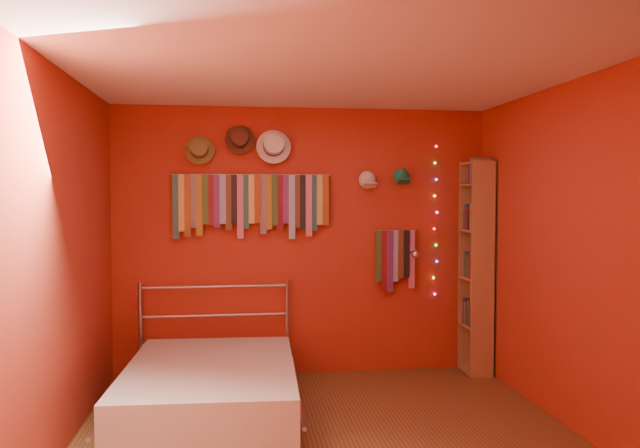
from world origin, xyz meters
name	(u,v)px	position (x,y,z in m)	size (l,w,h in m)	color
ground	(331,445)	(0.00, 0.00, 0.00)	(3.50, 3.50, 0.00)	#533B1C
back_wall	(304,241)	(0.00, 1.75, 1.25)	(3.50, 0.02, 2.50)	#9B3319
right_wall	(578,257)	(1.75, 0.00, 1.25)	(0.02, 3.50, 2.50)	#9B3319
left_wall	(55,264)	(-1.75, 0.00, 1.25)	(0.02, 3.50, 2.50)	#9B3319
ceiling	(332,70)	(0.00, 0.00, 2.50)	(3.50, 3.50, 0.02)	white
tie_rack	(251,201)	(-0.49, 1.68, 1.63)	(1.45, 0.03, 0.60)	#A6A6AB
small_tie_rack	(395,257)	(0.87, 1.69, 1.10)	(0.40, 0.03, 0.60)	#A6A6AB
fedora_olive	(199,149)	(-0.95, 1.66, 2.10)	(0.27, 0.15, 0.26)	olive
fedora_brown	(240,139)	(-0.59, 1.66, 2.19)	(0.27, 0.15, 0.27)	#4F2B1C
fedora_white	(274,145)	(-0.28, 1.65, 2.14)	(0.32, 0.17, 0.31)	silver
cap_white	(367,180)	(0.60, 1.70, 1.83)	(0.17, 0.22, 0.17)	silver
cap_green	(401,177)	(0.93, 1.70, 1.86)	(0.17, 0.21, 0.17)	#1B7C52
fairy_lights	(435,221)	(1.27, 1.71, 1.44)	(0.06, 0.02, 1.44)	#FF3333
reading_lamp	(414,254)	(1.01, 1.52, 1.14)	(0.07, 0.29, 0.09)	#A6A6AB
bookshelf	(481,266)	(1.66, 1.53, 1.02)	(0.25, 0.34, 2.00)	#9B6D46
bed	(211,387)	(-0.83, 0.71, 0.21)	(1.43, 1.89, 0.90)	#A6A6AB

